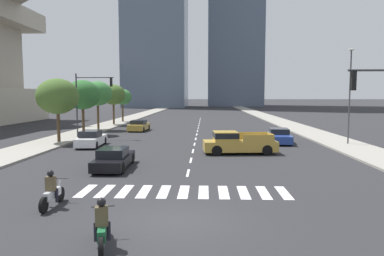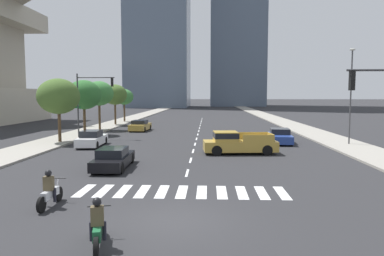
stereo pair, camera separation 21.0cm
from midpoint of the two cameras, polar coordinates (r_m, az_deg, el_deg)
ground_plane at (r=13.02m, az=-2.83°, el=-14.39°), size 800.00×800.00×0.00m
sidewalk_east at (r=44.12m, az=18.03°, el=-0.64°), size 4.00×260.00×0.15m
sidewalk_west at (r=44.76m, az=-16.41°, el=-0.52°), size 4.00×260.00×0.15m
crosswalk_near at (r=16.60m, az=-1.69°, el=-10.03°), size 9.45×2.25×0.01m
lane_divider_center at (r=44.21m, az=0.74°, el=-0.47°), size 0.14×50.00×0.01m
motorcycle_lead at (r=15.34m, az=-21.62°, el=-9.45°), size 0.70×2.11×1.49m
motorcycle_trailing at (r=11.04m, az=-14.57°, el=-15.01°), size 0.84×2.19×1.49m
pickup_truck at (r=27.18m, az=6.79°, el=-2.35°), size 5.57×2.45×1.67m
sedan_black_0 at (r=22.16m, az=-12.51°, el=-4.77°), size 1.90×4.74×1.25m
sedan_white_1 at (r=32.01m, az=-15.82°, el=-1.70°), size 1.93×4.61×1.39m
sedan_blue_2 at (r=33.90m, az=13.44°, el=-1.30°), size 2.30×4.78×1.33m
sedan_gold_3 at (r=44.74m, az=-8.52°, el=0.33°), size 2.13×4.52×1.32m
traffic_signal_far at (r=37.66m, az=-16.04°, el=5.14°), size 4.08×0.28×6.38m
street_lamp_east at (r=34.15m, az=23.52°, el=5.60°), size 0.50×0.24×8.21m
street_tree_nearest at (r=34.78m, az=-20.65°, el=4.69°), size 3.77×3.77×5.73m
street_tree_second at (r=41.01m, az=-17.04°, el=5.03°), size 3.75×3.75×5.87m
street_tree_third at (r=46.21m, az=-14.82°, el=5.29°), size 3.56×3.56×5.96m
street_tree_fourth at (r=53.53m, az=-12.44°, el=5.16°), size 3.46×3.46×5.78m
street_tree_fifth at (r=59.06m, az=-11.04°, el=4.83°), size 2.95×2.95×5.21m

